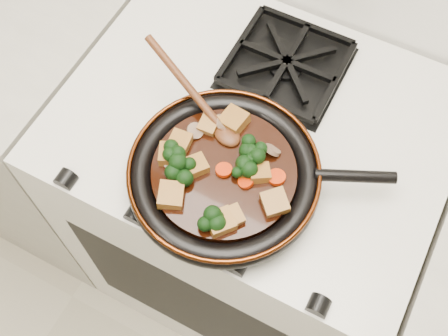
% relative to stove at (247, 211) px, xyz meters
% --- Properties ---
extents(stove, '(0.76, 0.60, 0.90)m').
position_rel_stove_xyz_m(stove, '(0.00, 0.00, 0.00)').
color(stove, beige).
rests_on(stove, ground).
extents(burner_grate_front, '(0.23, 0.23, 0.03)m').
position_rel_stove_xyz_m(burner_grate_front, '(0.00, -0.14, 0.46)').
color(burner_grate_front, black).
rests_on(burner_grate_front, stove).
extents(burner_grate_back, '(0.23, 0.23, 0.03)m').
position_rel_stove_xyz_m(burner_grate_back, '(0.00, 0.14, 0.46)').
color(burner_grate_back, black).
rests_on(burner_grate_back, stove).
extents(skillet, '(0.44, 0.34, 0.05)m').
position_rel_stove_xyz_m(skillet, '(0.01, -0.15, 0.49)').
color(skillet, black).
rests_on(skillet, burner_grate_front).
extents(braising_sauce, '(0.25, 0.25, 0.02)m').
position_rel_stove_xyz_m(braising_sauce, '(0.01, -0.16, 0.50)').
color(braising_sauce, black).
rests_on(braising_sauce, skillet).
extents(tofu_cube_0, '(0.04, 0.04, 0.02)m').
position_rel_stove_xyz_m(tofu_cube_0, '(-0.08, -0.15, 0.52)').
color(tofu_cube_0, brown).
rests_on(tofu_cube_0, braising_sauce).
extents(tofu_cube_1, '(0.05, 0.05, 0.03)m').
position_rel_stove_xyz_m(tofu_cube_1, '(0.07, -0.13, 0.52)').
color(tofu_cube_1, brown).
rests_on(tofu_cube_1, braising_sauce).
extents(tofu_cube_2, '(0.05, 0.05, 0.02)m').
position_rel_stove_xyz_m(tofu_cube_2, '(0.06, -0.23, 0.52)').
color(tofu_cube_2, brown).
rests_on(tofu_cube_2, braising_sauce).
extents(tofu_cube_3, '(0.06, 0.06, 0.03)m').
position_rel_stove_xyz_m(tofu_cube_3, '(-0.04, -0.24, 0.52)').
color(tofu_cube_3, brown).
rests_on(tofu_cube_3, braising_sauce).
extents(tofu_cube_4, '(0.05, 0.05, 0.02)m').
position_rel_stove_xyz_m(tofu_cube_4, '(-0.03, -0.17, 0.52)').
color(tofu_cube_4, brown).
rests_on(tofu_cube_4, braising_sauce).
extents(tofu_cube_5, '(0.06, 0.06, 0.02)m').
position_rel_stove_xyz_m(tofu_cube_5, '(0.05, -0.25, 0.52)').
color(tofu_cube_5, brown).
rests_on(tofu_cube_5, braising_sauce).
extents(tofu_cube_6, '(0.03, 0.04, 0.03)m').
position_rel_stove_xyz_m(tofu_cube_6, '(-0.05, -0.09, 0.52)').
color(tofu_cube_6, brown).
rests_on(tofu_cube_6, braising_sauce).
extents(tofu_cube_7, '(0.05, 0.06, 0.02)m').
position_rel_stove_xyz_m(tofu_cube_7, '(-0.08, -0.17, 0.52)').
color(tofu_cube_7, brown).
rests_on(tofu_cube_7, braising_sauce).
extents(tofu_cube_8, '(0.06, 0.06, 0.03)m').
position_rel_stove_xyz_m(tofu_cube_8, '(0.12, -0.17, 0.52)').
color(tofu_cube_8, brown).
rests_on(tofu_cube_8, braising_sauce).
extents(tofu_cube_9, '(0.05, 0.05, 0.03)m').
position_rel_stove_xyz_m(tofu_cube_9, '(-0.02, -0.06, 0.52)').
color(tofu_cube_9, brown).
rests_on(tofu_cube_9, braising_sauce).
extents(broccoli_floret_0, '(0.08, 0.09, 0.06)m').
position_rel_stove_xyz_m(broccoli_floret_0, '(0.04, -0.13, 0.52)').
color(broccoli_floret_0, black).
rests_on(broccoli_floret_0, braising_sauce).
extents(broccoli_floret_1, '(0.09, 0.09, 0.07)m').
position_rel_stove_xyz_m(broccoli_floret_1, '(0.04, -0.25, 0.52)').
color(broccoli_floret_1, black).
rests_on(broccoli_floret_1, braising_sauce).
extents(broccoli_floret_2, '(0.10, 0.09, 0.08)m').
position_rel_stove_xyz_m(broccoli_floret_2, '(-0.05, -0.19, 0.52)').
color(broccoli_floret_2, black).
rests_on(broccoli_floret_2, braising_sauce).
extents(broccoli_floret_3, '(0.08, 0.08, 0.06)m').
position_rel_stove_xyz_m(broccoli_floret_3, '(-0.07, -0.18, 0.52)').
color(broccoli_floret_3, black).
rests_on(broccoli_floret_3, braising_sauce).
extents(broccoli_floret_4, '(0.07, 0.07, 0.07)m').
position_rel_stove_xyz_m(broccoli_floret_4, '(0.04, -0.15, 0.52)').
color(broccoli_floret_4, black).
rests_on(broccoli_floret_4, braising_sauce).
extents(broccoli_floret_5, '(0.08, 0.07, 0.06)m').
position_rel_stove_xyz_m(broccoli_floret_5, '(0.04, -0.10, 0.52)').
color(broccoli_floret_5, black).
rests_on(broccoli_floret_5, braising_sauce).
extents(carrot_coin_0, '(0.03, 0.03, 0.02)m').
position_rel_stove_xyz_m(carrot_coin_0, '(0.05, -0.16, 0.51)').
color(carrot_coin_0, '#BB2705').
rests_on(carrot_coin_0, braising_sauce).
extents(carrot_coin_1, '(0.03, 0.03, 0.02)m').
position_rel_stove_xyz_m(carrot_coin_1, '(-0.02, -0.08, 0.51)').
color(carrot_coin_1, '#BB2705').
rests_on(carrot_coin_1, braising_sauce).
extents(carrot_coin_2, '(0.03, 0.03, 0.01)m').
position_rel_stove_xyz_m(carrot_coin_2, '(0.10, -0.13, 0.51)').
color(carrot_coin_2, '#BB2705').
rests_on(carrot_coin_2, braising_sauce).
extents(carrot_coin_3, '(0.03, 0.03, 0.01)m').
position_rel_stove_xyz_m(carrot_coin_3, '(0.01, -0.16, 0.51)').
color(carrot_coin_3, '#BB2705').
rests_on(carrot_coin_3, braising_sauce).
extents(mushroom_slice_0, '(0.05, 0.05, 0.03)m').
position_rel_stove_xyz_m(mushroom_slice_0, '(-0.03, -0.07, 0.52)').
color(mushroom_slice_0, brown).
rests_on(mushroom_slice_0, braising_sauce).
extents(mushroom_slice_1, '(0.03, 0.03, 0.02)m').
position_rel_stove_xyz_m(mushroom_slice_1, '(-0.08, -0.18, 0.52)').
color(mushroom_slice_1, brown).
rests_on(mushroom_slice_1, braising_sauce).
extents(mushroom_slice_2, '(0.03, 0.03, 0.02)m').
position_rel_stove_xyz_m(mushroom_slice_2, '(-0.07, -0.11, 0.52)').
color(mushroom_slice_2, brown).
rests_on(mushroom_slice_2, braising_sauce).
extents(mushroom_slice_3, '(0.04, 0.03, 0.03)m').
position_rel_stove_xyz_m(mushroom_slice_3, '(0.07, -0.08, 0.52)').
color(mushroom_slice_3, brown).
rests_on(mushroom_slice_3, braising_sauce).
extents(wooden_spoon, '(0.14, 0.08, 0.23)m').
position_rel_stove_xyz_m(wooden_spoon, '(-0.07, -0.07, 0.53)').
color(wooden_spoon, '#4B2410').
rests_on(wooden_spoon, braising_sauce).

